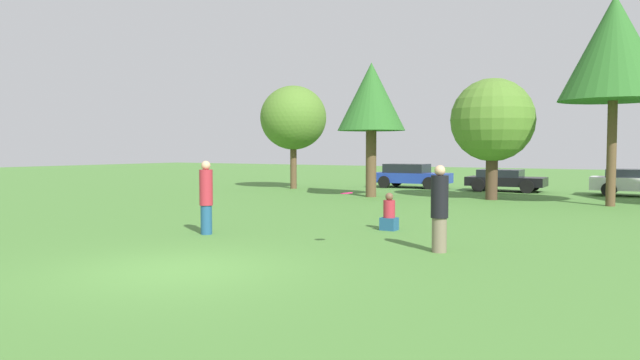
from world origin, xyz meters
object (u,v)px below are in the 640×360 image
tree_0 (293,118)px  parked_car_black (505,179)px  tree_3 (614,48)px  bystander_sitting (389,215)px  person_thrower (206,197)px  tree_1 (371,98)px  person_catcher (439,209)px  tree_2 (492,121)px  frisbee (347,193)px  parked_car_blue (411,175)px

tree_0 → parked_car_black: 11.53m
tree_3 → bystander_sitting: bearing=-112.2°
person_thrower → tree_1: tree_1 is taller
person_catcher → parked_car_black: person_catcher is taller
tree_0 → tree_2: bearing=-7.5°
bystander_sitting → tree_1: 11.82m
frisbee → tree_1: tree_1 is taller
parked_car_black → bystander_sitting: bearing=-88.5°
parked_car_black → person_thrower: bearing=-99.8°
tree_2 → tree_0: bearing=172.5°
person_catcher → bystander_sitting: 3.52m
tree_0 → parked_car_blue: size_ratio=1.32×
tree_2 → tree_1: bearing=-165.2°
tree_3 → parked_car_black: (-5.48, 5.84, -5.32)m
frisbee → person_catcher: bearing=16.4°
tree_0 → parked_car_blue: bearing=37.8°
tree_1 → tree_3: (9.72, 0.83, 1.49)m
person_catcher → bystander_sitting: (-2.35, 2.56, -0.51)m
frisbee → parked_car_black: bearing=94.8°
person_thrower → tree_3: tree_3 is taller
person_thrower → tree_0: 17.77m
person_thrower → tree_1: 13.42m
person_thrower → parked_car_black: 19.66m
tree_3 → frisbee: bearing=-105.8°
frisbee → tree_2: (-0.80, 14.16, 2.16)m
person_catcher → frisbee: person_catcher is taller
person_thrower → parked_car_blue: bearing=92.5°
bystander_sitting → tree_0: tree_0 is taller
bystander_sitting → parked_car_black: bearing=94.2°
bystander_sitting → parked_car_black: parked_car_black is taller
parked_car_black → tree_0: bearing=-162.2°
person_catcher → parked_car_black: (-3.54, 18.92, -0.31)m
bystander_sitting → tree_3: 12.63m
person_thrower → tree_2: 14.75m
bystander_sitting → person_thrower: bearing=-139.2°
frisbee → tree_0: bearing=127.5°
parked_car_black → tree_3: bearing=-49.5°
person_catcher → tree_0: 20.72m
parked_car_blue → parked_car_black: bearing=-4.1°
bystander_sitting → tree_1: size_ratio=0.17×
frisbee → bystander_sitting: size_ratio=0.27×
person_catcher → tree_3: 14.14m
person_catcher → parked_car_black: 19.26m
tree_1 → parked_car_black: tree_1 is taller
person_catcher → parked_car_blue: 20.98m
person_catcher → parked_car_blue: bearing=-70.9°
bystander_sitting → parked_car_blue: (-6.40, 16.50, 0.28)m
parked_car_black → tree_1: bearing=-125.1°
person_thrower → tree_3: size_ratio=0.24×
parked_car_blue → tree_2: bearing=-44.8°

